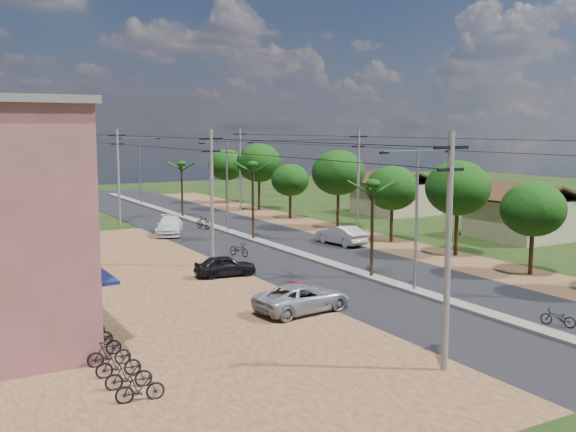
% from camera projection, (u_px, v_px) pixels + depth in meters
% --- Properties ---
extents(ground, '(160.00, 160.00, 0.00)m').
position_uv_depth(ground, '(414.00, 292.00, 37.47)').
color(ground, black).
rests_on(ground, ground).
extents(road, '(12.00, 110.00, 0.04)m').
position_uv_depth(road, '(283.00, 250.00, 50.39)').
color(road, black).
rests_on(road, ground).
extents(median, '(1.00, 90.00, 0.18)m').
position_uv_depth(median, '(265.00, 243.00, 52.97)').
color(median, '#605E56').
rests_on(median, ground).
extents(dirt_lot_west, '(18.00, 46.00, 0.04)m').
position_uv_depth(dirt_lot_west, '(107.00, 294.00, 37.01)').
color(dirt_lot_west, '#4E2D1B').
rests_on(dirt_lot_west, ground).
extents(dirt_shoulder_east, '(5.00, 90.00, 0.03)m').
position_uv_depth(dirt_shoulder_east, '(375.00, 241.00, 54.56)').
color(dirt_shoulder_east, '#4E2D1B').
rests_on(dirt_shoulder_east, ground).
extents(house_east_near, '(7.60, 7.50, 4.60)m').
position_uv_depth(house_east_near, '(524.00, 210.00, 55.58)').
color(house_east_near, tan).
rests_on(house_east_near, ground).
extents(house_east_far, '(7.60, 7.50, 4.60)m').
position_uv_depth(house_east_far, '(396.00, 191.00, 71.58)').
color(house_east_far, tan).
rests_on(house_east_far, ground).
extents(tree_east_b, '(4.00, 4.00, 5.83)m').
position_uv_depth(tree_east_b, '(533.00, 209.00, 41.49)').
color(tree_east_b, black).
rests_on(tree_east_b, ground).
extents(tree_east_c, '(4.60, 4.60, 6.83)m').
position_uv_depth(tree_east_c, '(458.00, 188.00, 47.62)').
color(tree_east_c, black).
rests_on(tree_east_c, ground).
extents(tree_east_d, '(4.20, 4.20, 6.13)m').
position_uv_depth(tree_east_d, '(392.00, 188.00, 53.57)').
color(tree_east_d, black).
rests_on(tree_east_d, ground).
extents(tree_east_e, '(4.80, 4.80, 7.14)m').
position_uv_depth(tree_east_e, '(338.00, 173.00, 60.47)').
color(tree_east_e, black).
rests_on(tree_east_e, ground).
extents(tree_east_f, '(3.80, 3.80, 5.52)m').
position_uv_depth(tree_east_f, '(290.00, 180.00, 67.33)').
color(tree_east_f, black).
rests_on(tree_east_f, ground).
extents(tree_east_g, '(5.00, 5.00, 7.38)m').
position_uv_depth(tree_east_g, '(259.00, 163.00, 74.34)').
color(tree_east_g, black).
rests_on(tree_east_g, ground).
extents(tree_east_h, '(4.40, 4.40, 6.52)m').
position_uv_depth(tree_east_h, '(227.00, 165.00, 81.16)').
color(tree_east_h, black).
rests_on(tree_east_h, ground).
extents(palm_median_near, '(2.00, 2.00, 6.15)m').
position_uv_depth(palm_median_near, '(373.00, 188.00, 40.19)').
color(palm_median_near, black).
rests_on(palm_median_near, ground).
extents(palm_median_mid, '(2.00, 2.00, 6.55)m').
position_uv_depth(palm_median_mid, '(253.00, 168.00, 53.94)').
color(palm_median_mid, black).
rests_on(palm_median_mid, ground).
extents(palm_median_far, '(2.00, 2.00, 5.85)m').
position_uv_depth(palm_median_far, '(182.00, 166.00, 67.81)').
color(palm_median_far, black).
rests_on(palm_median_far, ground).
extents(streetlight_near, '(5.10, 0.18, 8.00)m').
position_uv_depth(streetlight_near, '(417.00, 207.00, 36.84)').
color(streetlight_near, gray).
rests_on(streetlight_near, ground).
extents(streetlight_mid, '(5.10, 0.18, 8.00)m').
position_uv_depth(streetlight_mid, '(227.00, 178.00, 58.39)').
color(streetlight_mid, gray).
rests_on(streetlight_mid, ground).
extents(streetlight_far, '(5.10, 0.18, 8.00)m').
position_uv_depth(streetlight_far, '(140.00, 164.00, 79.94)').
color(streetlight_far, gray).
rests_on(streetlight_far, ground).
extents(utility_pole_w_a, '(1.60, 0.24, 9.00)m').
position_uv_depth(utility_pole_w_a, '(448.00, 247.00, 24.80)').
color(utility_pole_w_a, '#605E56').
rests_on(utility_pole_w_a, ground).
extents(utility_pole_w_b, '(1.60, 0.24, 9.00)m').
position_uv_depth(utility_pole_w_b, '(212.00, 195.00, 43.76)').
color(utility_pole_w_b, '#605E56').
rests_on(utility_pole_w_b, ground).
extents(utility_pole_w_c, '(1.60, 0.24, 9.00)m').
position_uv_depth(utility_pole_w_c, '(118.00, 175.00, 62.72)').
color(utility_pole_w_c, '#605E56').
rests_on(utility_pole_w_c, ground).
extents(utility_pole_w_d, '(1.60, 0.24, 9.00)m').
position_uv_depth(utility_pole_w_d, '(70.00, 164.00, 80.82)').
color(utility_pole_w_d, '#605E56').
rests_on(utility_pole_w_d, ground).
extents(utility_pole_e_b, '(1.60, 0.24, 9.00)m').
position_uv_depth(utility_pole_e_b, '(358.00, 182.00, 54.31)').
color(utility_pole_e_b, '#605E56').
rests_on(utility_pole_e_b, ground).
extents(utility_pole_e_c, '(1.60, 0.24, 9.00)m').
position_uv_depth(utility_pole_e_c, '(240.00, 168.00, 73.27)').
color(utility_pole_e_c, '#605E56').
rests_on(utility_pole_e_c, ground).
extents(car_silver_mid, '(2.08, 4.72, 1.51)m').
position_uv_depth(car_silver_mid, '(341.00, 235.00, 52.50)').
color(car_silver_mid, '#979B9F').
rests_on(car_silver_mid, ground).
extents(car_white_far, '(4.00, 5.57, 1.50)m').
position_uv_depth(car_white_far, '(170.00, 226.00, 57.44)').
color(car_white_far, silver).
rests_on(car_white_far, ground).
extents(car_parked_silver, '(5.27, 2.90, 1.40)m').
position_uv_depth(car_parked_silver, '(303.00, 299.00, 33.37)').
color(car_parked_silver, '#979B9F').
rests_on(car_parked_silver, ground).
extents(car_parked_dark, '(3.95, 1.99, 1.29)m').
position_uv_depth(car_parked_dark, '(225.00, 266.00, 41.38)').
color(car_parked_dark, black).
rests_on(car_parked_dark, ground).
extents(moto_rider_east, '(1.15, 1.67, 0.83)m').
position_uv_depth(moto_rider_east, '(558.00, 318.00, 30.90)').
color(moto_rider_east, black).
rests_on(moto_rider_east, ground).
extents(moto_rider_west_a, '(1.17, 1.99, 0.99)m').
position_uv_depth(moto_rider_west_a, '(239.00, 250.00, 47.81)').
color(moto_rider_west_a, black).
rests_on(moto_rider_west_a, ground).
extents(moto_rider_west_b, '(1.00, 1.96, 1.13)m').
position_uv_depth(moto_rider_west_b, '(203.00, 223.00, 60.63)').
color(moto_rider_west_b, black).
rests_on(moto_rider_west_b, ground).
extents(roadside_sign, '(0.50, 1.07, 0.93)m').
position_uv_depth(roadside_sign, '(298.00, 290.00, 36.01)').
color(roadside_sign, maroon).
rests_on(roadside_sign, ground).
extents(parked_scooter_row, '(1.71, 9.79, 1.00)m').
position_uv_depth(parked_scooter_row, '(105.00, 349.00, 26.35)').
color(parked_scooter_row, black).
rests_on(parked_scooter_row, ground).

